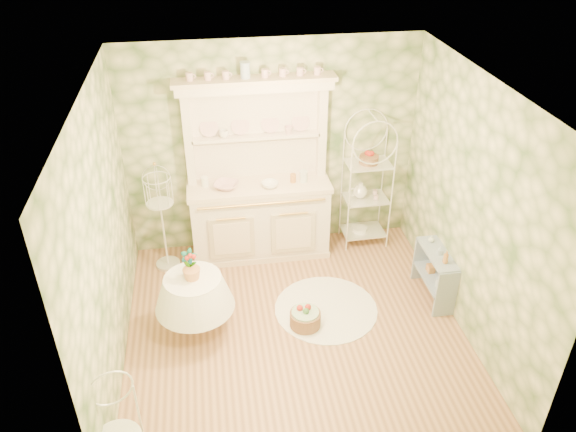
{
  "coord_description": "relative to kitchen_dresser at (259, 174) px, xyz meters",
  "views": [
    {
      "loc": [
        -0.79,
        -4.5,
        4.27
      ],
      "look_at": [
        0.0,
        0.5,
        1.15
      ],
      "focal_mm": 35.0,
      "sensor_mm": 36.0,
      "label": 1
    }
  ],
  "objects": [
    {
      "name": "side_shelf",
      "position": [
        1.88,
        -1.2,
        -0.84
      ],
      "size": [
        0.35,
        0.73,
        0.6
      ],
      "primitive_type": "cube",
      "rotation": [
        0.0,
        0.0,
        0.13
      ],
      "color": "#899BB2",
      "rests_on": "floor"
    },
    {
      "name": "bowl_white",
      "position": [
        0.12,
        -0.1,
        -0.13
      ],
      "size": [
        0.25,
        0.25,
        0.07
      ],
      "primitive_type": "imported",
      "rotation": [
        0.0,
        0.0,
        -0.26
      ],
      "color": "white",
      "rests_on": "kitchen_dresser"
    },
    {
      "name": "wall_right",
      "position": [
        2.0,
        -1.52,
        0.21
      ],
      "size": [
        3.6,
        3.6,
        0.0
      ],
      "primitive_type": "plane",
      "color": "beige",
      "rests_on": "floor"
    },
    {
      "name": "potted_geranium",
      "position": [
        -0.86,
        -1.33,
        -0.29
      ],
      "size": [
        0.2,
        0.16,
        0.32
      ],
      "primitive_type": "imported",
      "rotation": [
        0.0,
        0.0,
        -0.28
      ],
      "color": "#3F7238",
      "rests_on": "round_table"
    },
    {
      "name": "wall_back",
      "position": [
        0.2,
        0.28,
        0.21
      ],
      "size": [
        3.6,
        3.6,
        0.0
      ],
      "primitive_type": "plane",
      "color": "beige",
      "rests_on": "floor"
    },
    {
      "name": "birdcage_stand",
      "position": [
        -1.2,
        -0.11,
        -0.45
      ],
      "size": [
        0.34,
        0.34,
        1.38
      ],
      "primitive_type": "cube",
      "rotation": [
        0.0,
        0.0,
        -0.04
      ],
      "color": "white",
      "rests_on": "floor"
    },
    {
      "name": "bakers_rack",
      "position": [
        1.39,
        0.06,
        -0.23
      ],
      "size": [
        0.58,
        0.42,
        1.82
      ],
      "primitive_type": "cube",
      "rotation": [
        0.0,
        0.0,
        0.02
      ],
      "color": "white",
      "rests_on": "floor"
    },
    {
      "name": "floor",
      "position": [
        0.2,
        -1.52,
        -1.15
      ],
      "size": [
        3.6,
        3.6,
        0.0
      ],
      "primitive_type": "plane",
      "color": "tan",
      "rests_on": "ground"
    },
    {
      "name": "bottle_blue",
      "position": [
        1.88,
        -1.23,
        -0.49
      ],
      "size": [
        0.05,
        0.05,
        0.1
      ],
      "primitive_type": "imported",
      "rotation": [
        0.0,
        0.0,
        -0.12
      ],
      "color": "#A0B6D0",
      "rests_on": "side_shelf"
    },
    {
      "name": "bottle_amber",
      "position": [
        1.88,
        -1.4,
        -0.46
      ],
      "size": [
        0.06,
        0.06,
        0.16
      ],
      "primitive_type": "imported",
      "rotation": [
        0.0,
        0.0,
        -0.06
      ],
      "color": "#B57636",
      "rests_on": "side_shelf"
    },
    {
      "name": "wall_left",
      "position": [
        -1.6,
        -1.52,
        0.21
      ],
      "size": [
        3.6,
        3.6,
        0.0
      ],
      "primitive_type": "plane",
      "color": "beige",
      "rests_on": "floor"
    },
    {
      "name": "cup_left",
      "position": [
        -0.38,
        0.16,
        0.47
      ],
      "size": [
        0.12,
        0.12,
        0.09
      ],
      "primitive_type": "imported",
      "rotation": [
        0.0,
        0.0,
        0.05
      ],
      "color": "white",
      "rests_on": "kitchen_dresser"
    },
    {
      "name": "floor_basket",
      "position": [
        0.32,
        -1.48,
        -1.04
      ],
      "size": [
        0.34,
        0.34,
        0.2
      ],
      "primitive_type": "cylinder",
      "rotation": [
        0.0,
        0.0,
        0.09
      ],
      "color": "#8A6240",
      "rests_on": "floor"
    },
    {
      "name": "lace_rug",
      "position": [
        0.6,
        -1.25,
        -1.14
      ],
      "size": [
        1.25,
        1.25,
        0.01
      ],
      "primitive_type": "cylinder",
      "rotation": [
        0.0,
        0.0,
        0.07
      ],
      "color": "white",
      "rests_on": "floor"
    },
    {
      "name": "bottle_glass",
      "position": [
        1.88,
        -0.98,
        -0.5
      ],
      "size": [
        0.08,
        0.08,
        0.08
      ],
      "primitive_type": "imported",
      "rotation": [
        0.0,
        0.0,
        -0.25
      ],
      "color": "silver",
      "rests_on": "side_shelf"
    },
    {
      "name": "cup_right",
      "position": [
        0.39,
        0.15,
        0.47
      ],
      "size": [
        0.13,
        0.13,
        0.1
      ],
      "primitive_type": "imported",
      "rotation": [
        0.0,
        0.0,
        0.25
      ],
      "color": "white",
      "rests_on": "kitchen_dresser"
    },
    {
      "name": "bowl_floral",
      "position": [
        -0.4,
        -0.04,
        -0.13
      ],
      "size": [
        0.37,
        0.37,
        0.07
      ],
      "primitive_type": "imported",
      "rotation": [
        0.0,
        0.0,
        -0.39
      ],
      "color": "white",
      "rests_on": "kitchen_dresser"
    },
    {
      "name": "round_table",
      "position": [
        -0.85,
        -1.37,
        -0.79
      ],
      "size": [
        0.78,
        0.78,
        0.7
      ],
      "primitive_type": "cylinder",
      "rotation": [
        0.0,
        0.0,
        -0.25
      ],
      "color": "white",
      "rests_on": "floor"
    },
    {
      "name": "wall_front",
      "position": [
        0.2,
        -3.32,
        0.21
      ],
      "size": [
        3.6,
        3.6,
        0.0
      ],
      "primitive_type": "plane",
      "color": "beige",
      "rests_on": "floor"
    },
    {
      "name": "kitchen_dresser",
      "position": [
        0.0,
        0.0,
        0.0
      ],
      "size": [
        1.87,
        0.61,
        2.29
      ],
      "primitive_type": "cube",
      "color": "white",
      "rests_on": "floor"
    },
    {
      "name": "ceiling",
      "position": [
        0.2,
        -1.52,
        1.56
      ],
      "size": [
        3.6,
        3.6,
        0.0
      ],
      "primitive_type": "plane",
      "color": "white",
      "rests_on": "floor"
    }
  ]
}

